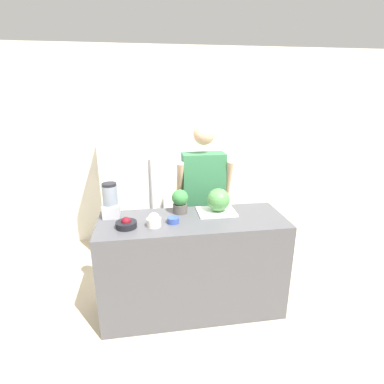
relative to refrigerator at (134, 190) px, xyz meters
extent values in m
plane|color=beige|center=(0.56, -1.54, -0.86)|extent=(14.00, 14.00, 0.00)
cube|color=silver|center=(0.56, 0.42, 0.44)|extent=(8.00, 0.06, 2.60)
cube|color=#4C4C51|center=(0.56, -1.22, -0.39)|extent=(1.70, 0.62, 0.95)
cube|color=white|center=(0.00, 0.00, 0.00)|extent=(0.70, 0.73, 1.72)
cylinder|color=gray|center=(0.21, -0.38, 0.17)|extent=(0.02, 0.02, 0.60)
cube|color=gray|center=(0.77, -0.62, -0.44)|extent=(0.34, 0.18, 0.84)
cube|color=#337247|center=(0.77, -0.62, 0.27)|extent=(0.45, 0.22, 0.59)
sphere|color=#DBAD89|center=(0.77, -0.62, 0.77)|extent=(0.23, 0.23, 0.23)
cylinder|color=#DBAD89|center=(0.51, -0.66, 0.26)|extent=(0.07, 0.24, 0.50)
cylinder|color=#DBAD89|center=(1.04, -0.66, 0.26)|extent=(0.07, 0.24, 0.50)
cube|color=white|center=(0.81, -1.10, 0.10)|extent=(0.36, 0.28, 0.01)
sphere|color=#4C8C47|center=(0.83, -1.09, 0.21)|extent=(0.22, 0.22, 0.22)
cylinder|color=black|center=(-0.02, -1.31, 0.12)|extent=(0.18, 0.18, 0.05)
sphere|color=maroon|center=(-0.02, -1.31, 0.14)|extent=(0.08, 0.08, 0.08)
cylinder|color=white|center=(0.21, -1.32, 0.12)|extent=(0.12, 0.12, 0.07)
sphere|color=white|center=(0.21, -1.32, 0.16)|extent=(0.10, 0.10, 0.10)
cylinder|color=#334C9E|center=(0.38, -1.27, 0.11)|extent=(0.10, 0.10, 0.05)
cube|color=#B7B7BC|center=(-0.17, -1.05, 0.15)|extent=(0.15, 0.15, 0.12)
cylinder|color=gray|center=(-0.17, -1.05, 0.30)|extent=(0.14, 0.14, 0.18)
cylinder|color=black|center=(-0.17, -1.05, 0.40)|extent=(0.13, 0.13, 0.02)
cylinder|color=#514C47|center=(0.47, -1.05, 0.13)|extent=(0.14, 0.14, 0.09)
sphere|color=#387F3D|center=(0.47, -1.05, 0.24)|extent=(0.15, 0.15, 0.15)
camera|label=1|loc=(0.18, -3.68, 1.18)|focal=28.00mm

